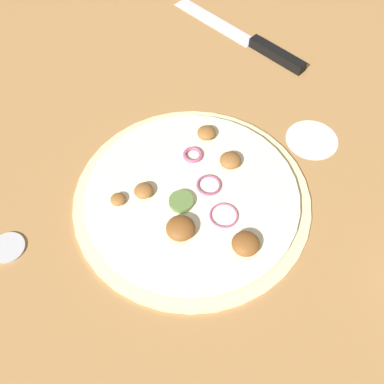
# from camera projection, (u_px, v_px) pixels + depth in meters

# --- Properties ---
(ground_plane) EXTENTS (3.00, 3.00, 0.00)m
(ground_plane) POSITION_uv_depth(u_px,v_px,m) (192.00, 199.00, 0.66)
(ground_plane) COLOR #9E703F
(pizza) EXTENTS (0.35, 0.35, 0.03)m
(pizza) POSITION_uv_depth(u_px,v_px,m) (193.00, 197.00, 0.65)
(pizza) COLOR beige
(pizza) RESTS_ON ground_plane
(knife) EXTENTS (0.04, 0.31, 0.02)m
(knife) POSITION_uv_depth(u_px,v_px,m) (259.00, 45.00, 0.84)
(knife) COLOR silver
(knife) RESTS_ON ground_plane
(loose_cap) EXTENTS (0.05, 0.05, 0.01)m
(loose_cap) POSITION_uv_depth(u_px,v_px,m) (8.00, 247.00, 0.61)
(loose_cap) COLOR #B2B2B7
(loose_cap) RESTS_ON ground_plane
(flour_patch) EXTENTS (0.08, 0.08, 0.00)m
(flour_patch) POSITION_uv_depth(u_px,v_px,m) (312.00, 140.00, 0.72)
(flour_patch) COLOR white
(flour_patch) RESTS_ON ground_plane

